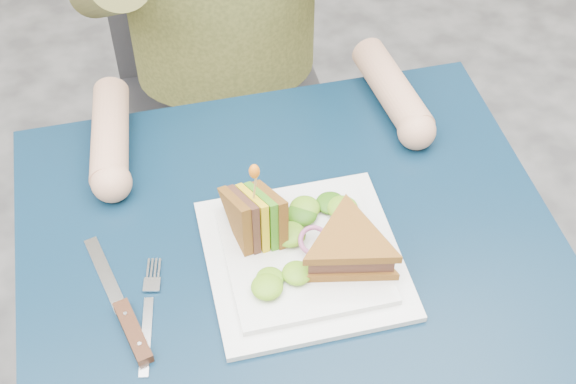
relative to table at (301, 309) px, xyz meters
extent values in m
cube|color=#081C30|center=(0.00, 0.00, 0.06)|extent=(0.75, 0.75, 0.03)
cylinder|color=#595B5E|center=(-0.32, 0.32, -0.30)|extent=(0.04, 0.04, 0.70)
cylinder|color=#595B5E|center=(0.32, 0.32, -0.30)|extent=(0.04, 0.04, 0.70)
cube|color=#47474C|center=(0.00, 0.62, -0.20)|extent=(0.42, 0.40, 0.04)
cylinder|color=#47474C|center=(-0.18, 0.45, -0.44)|extent=(0.02, 0.02, 0.43)
cylinder|color=#47474C|center=(0.18, 0.45, -0.44)|extent=(0.02, 0.02, 0.43)
cylinder|color=#47474C|center=(-0.18, 0.79, -0.44)|extent=(0.02, 0.02, 0.43)
cylinder|color=#47474C|center=(0.18, 0.79, -0.44)|extent=(0.02, 0.02, 0.43)
cylinder|color=tan|center=(-0.23, 0.31, 0.11)|extent=(0.08, 0.20, 0.06)
sphere|color=tan|center=(-0.23, 0.21, 0.11)|extent=(0.06, 0.06, 0.06)
cylinder|color=tan|center=(0.23, 0.31, 0.11)|extent=(0.08, 0.20, 0.06)
sphere|color=tan|center=(0.23, 0.21, 0.11)|extent=(0.06, 0.06, 0.06)
cube|color=white|center=(0.01, 0.02, 0.08)|extent=(0.26, 0.26, 0.01)
cube|color=white|center=(0.01, 0.02, 0.09)|extent=(0.21, 0.21, 0.01)
cube|color=silver|center=(-0.21, -0.05, 0.08)|extent=(0.03, 0.12, 0.00)
cube|color=silver|center=(-0.20, 0.03, 0.08)|extent=(0.03, 0.03, 0.00)
cube|color=silver|center=(-0.20, 0.06, 0.08)|extent=(0.01, 0.03, 0.00)
cube|color=silver|center=(-0.19, 0.06, 0.08)|extent=(0.01, 0.03, 0.00)
cube|color=silver|center=(-0.19, 0.06, 0.08)|extent=(0.01, 0.03, 0.00)
cube|color=silver|center=(-0.18, 0.05, 0.08)|extent=(0.01, 0.03, 0.00)
cube|color=silver|center=(-0.26, 0.06, 0.08)|extent=(0.05, 0.14, 0.00)
cube|color=black|center=(-0.23, -0.04, 0.09)|extent=(0.04, 0.10, 0.01)
cylinder|color=silver|center=(-0.24, -0.02, 0.09)|extent=(0.01, 0.01, 0.00)
cylinder|color=silver|center=(-0.22, -0.06, 0.09)|extent=(0.01, 0.01, 0.00)
cylinder|color=tan|center=(-0.05, 0.07, 0.20)|extent=(0.01, 0.01, 0.06)
ellipsoid|color=orange|center=(-0.05, 0.07, 0.23)|extent=(0.01, 0.01, 0.02)
torus|color=#9E4C7A|center=(0.02, 0.03, 0.11)|extent=(0.04, 0.04, 0.02)
camera|label=1|loc=(-0.16, -0.61, 0.96)|focal=50.00mm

